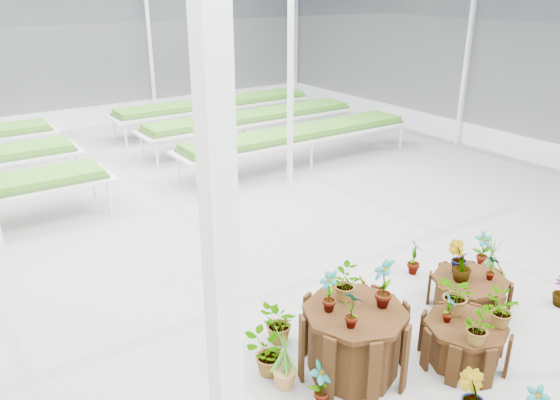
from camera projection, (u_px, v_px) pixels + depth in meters
ground_plane at (280, 301)px, 7.76m from camera, size 24.00×24.00×0.00m
greenhouse_shell at (281, 149)px, 6.93m from camera, size 18.00×24.00×4.50m
steel_frame at (281, 149)px, 6.93m from camera, size 18.00×24.00×4.50m
nursery_benches at (111, 153)px, 13.13m from camera, size 16.00×7.00×0.84m
plinth_tall at (354, 341)px, 6.20m from camera, size 1.61×1.61×0.83m
plinth_mid at (464, 343)px, 6.43m from camera, size 1.27×1.27×0.52m
plinth_low at (469, 294)px, 7.50m from camera, size 1.17×1.17×0.47m
nursery_plants at (402, 305)px, 6.72m from camera, size 4.68×3.19×1.43m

